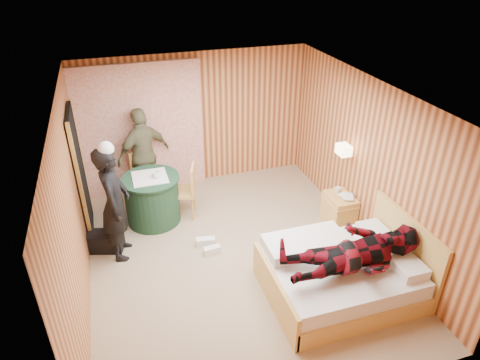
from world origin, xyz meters
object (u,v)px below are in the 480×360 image
object	(u,v)px
wall_lamp	(344,150)
man_at_table	(144,155)
bed	(340,274)
round_table	(152,199)
duffel_bag	(105,241)
chair_far	(145,173)
chair_near	(187,187)
nightstand	(339,210)
woman_standing	(115,204)
man_on_bed	(357,245)

from	to	relation	value
wall_lamp	man_at_table	bearing A→B (deg)	150.50
bed	round_table	size ratio (longest dim) A/B	2.05
bed	duffel_bag	size ratio (longest dim) A/B	3.64
chair_far	man_at_table	size ratio (longest dim) A/B	0.54
wall_lamp	chair_near	size ratio (longest dim) A/B	0.28
bed	nightstand	world-z (taller)	bed
wall_lamp	chair_near	xyz separation A→B (m)	(-2.36, 0.87, -0.76)
wall_lamp	duffel_bag	distance (m)	3.96
bed	chair_near	size ratio (longest dim) A/B	2.07
chair_far	chair_near	distance (m)	0.97
wall_lamp	woman_standing	xyz separation A→B (m)	(-3.53, 0.15, -0.41)
wall_lamp	duffel_bag	xyz separation A→B (m)	(-3.77, 0.31, -1.15)
bed	man_at_table	world-z (taller)	man_at_table
woman_standing	man_on_bed	distance (m)	3.37
man_at_table	chair_near	bearing A→B (deg)	101.67
chair_near	bed	bearing A→B (deg)	49.52
chair_near	duffel_bag	xyz separation A→B (m)	(-1.41, -0.56, -0.39)
bed	woman_standing	xyz separation A→B (m)	(-2.74, 1.70, 0.59)
bed	nightstand	bearing A→B (deg)	61.71
wall_lamp	chair_far	xyz separation A→B (m)	(-2.98, 1.62, -0.76)
wall_lamp	man_at_table	world-z (taller)	man_at_table
chair_near	round_table	bearing A→B (deg)	-73.89
round_table	chair_near	world-z (taller)	chair_near
bed	man_on_bed	world-z (taller)	man_on_bed
bed	duffel_bag	xyz separation A→B (m)	(-2.98, 1.86, -0.14)
round_table	man_at_table	bearing A→B (deg)	90.00
duffel_bag	woman_standing	distance (m)	0.79
nightstand	man_at_table	size ratio (longest dim) A/B	0.33
duffel_bag	man_on_bed	bearing A→B (deg)	-17.94
duffel_bag	wall_lamp	bearing A→B (deg)	12.21
man_on_bed	chair_near	bearing A→B (deg)	120.94
round_table	chair_near	size ratio (longest dim) A/B	1.01
wall_lamp	round_table	distance (m)	3.21
bed	duffel_bag	bearing A→B (deg)	147.96
wall_lamp	round_table	world-z (taller)	wall_lamp
woman_standing	duffel_bag	bearing A→B (deg)	64.31
chair_near	man_on_bed	size ratio (longest dim) A/B	0.53
man_on_bed	wall_lamp	bearing A→B (deg)	66.51
round_table	man_at_table	distance (m)	0.91
man_at_table	man_on_bed	xyz separation A→B (m)	(2.18, -3.45, 0.08)
round_table	duffel_bag	world-z (taller)	round_table
man_at_table	chair_far	bearing A→B (deg)	37.41
wall_lamp	nightstand	xyz separation A→B (m)	(-0.04, -0.16, -1.02)
nightstand	duffel_bag	world-z (taller)	nightstand
round_table	woman_standing	distance (m)	1.04
bed	chair_far	bearing A→B (deg)	124.65
bed	man_at_table	bearing A→B (deg)	123.83
nightstand	woman_standing	size ratio (longest dim) A/B	0.32
nightstand	man_on_bed	world-z (taller)	man_on_bed
round_table	woman_standing	xyz separation A→B (m)	(-0.58, -0.73, 0.46)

